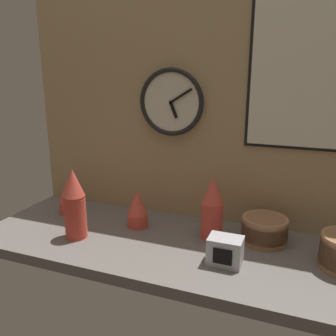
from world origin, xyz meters
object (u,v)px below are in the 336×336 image
object	(u,v)px
cup_stack_center_right	(212,208)
bowl_stack_right	(264,229)
napkin_dispenser	(225,251)
cup_stack_far_left	(68,196)
menu_board	(310,72)
cup_stack_left	(74,204)
cup_stack_center_left	(137,209)
wall_clock	(171,102)

from	to	relation	value
cup_stack_center_right	bowl_stack_right	bearing A→B (deg)	12.13
bowl_stack_right	napkin_dispenser	distance (cm)	23.03
cup_stack_far_left	menu_board	size ratio (longest dim) A/B	0.28
cup_stack_left	bowl_stack_right	distance (cm)	71.36
menu_board	napkin_dispenser	bearing A→B (deg)	-121.49
cup_stack_center_left	cup_stack_left	size ratio (longest dim) A/B	0.58
bowl_stack_right	menu_board	size ratio (longest dim) A/B	0.30
bowl_stack_right	menu_board	xyz separation A→B (cm)	(10.09, 12.46, 56.15)
cup_stack_far_left	wall_clock	world-z (taller)	wall_clock
cup_stack_far_left	wall_clock	size ratio (longest dim) A/B	0.57
bowl_stack_right	wall_clock	distance (cm)	61.49
cup_stack_center_right	menu_board	xyz separation A→B (cm)	(29.08, 16.54, 48.99)
cup_stack_left	wall_clock	xyz separation A→B (cm)	(26.07, 33.48, 35.60)
cup_stack_far_left	cup_stack_left	distance (cm)	26.34
cup_stack_far_left	menu_board	distance (cm)	109.98
bowl_stack_right	napkin_dispenser	world-z (taller)	bowl_stack_right
wall_clock	menu_board	bearing A→B (deg)	0.99
menu_board	napkin_dispenser	xyz separation A→B (cm)	(-20.28, -33.10, -56.63)
cup_stack_center_left	cup_stack_left	world-z (taller)	cup_stack_left
menu_board	cup_stack_center_left	bearing A→B (deg)	-163.76
bowl_stack_right	cup_stack_center_left	bearing A→B (deg)	-174.31
cup_stack_far_left	menu_board	xyz separation A→B (cm)	(94.87, 15.45, 53.46)
cup_stack_center_right	napkin_dispenser	bearing A→B (deg)	-62.01
cup_stack_center_left	napkin_dispenser	distance (cm)	42.58
cup_stack_far_left	menu_board	world-z (taller)	menu_board
wall_clock	bowl_stack_right	bearing A→B (deg)	-15.64
cup_stack_center_right	cup_stack_far_left	bearing A→B (deg)	179.05
cup_stack_center_right	bowl_stack_right	distance (cm)	20.71
cup_stack_center_right	bowl_stack_right	world-z (taller)	cup_stack_center_right
wall_clock	cup_stack_center_right	bearing A→B (deg)	-35.04
cup_stack_far_left	wall_clock	bearing A→B (deg)	18.52
cup_stack_far_left	cup_stack_center_right	world-z (taller)	cup_stack_center_right
cup_stack_far_left	cup_stack_left	xyz separation A→B (cm)	(17.40, -18.92, 5.75)
cup_stack_far_left	wall_clock	xyz separation A→B (cm)	(43.47, 14.56, 41.36)
menu_board	cup_stack_left	bearing A→B (deg)	-156.07
cup_stack_center_right	cup_stack_left	size ratio (longest dim) A/B	0.91
cup_stack_left	menu_board	distance (cm)	97.26
cup_stack_far_left	cup_stack_center_left	size ratio (longest dim) A/B	1.00
cup_stack_far_left	cup_stack_center_right	size ratio (longest dim) A/B	0.64
bowl_stack_right	wall_clock	xyz separation A→B (cm)	(-41.31, 11.57, 44.05)
bowl_stack_right	wall_clock	size ratio (longest dim) A/B	0.61
cup_stack_center_right	cup_stack_left	distance (cm)	51.58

